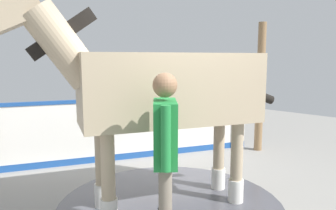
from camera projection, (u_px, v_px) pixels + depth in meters
ground_plane at (183, 198)px, 4.44m from camera, size 16.00×16.00×0.02m
wet_patch at (170, 204)px, 4.25m from camera, size 2.93×2.93×0.00m
barrier_wall at (131, 131)px, 6.11m from camera, size 4.57×2.18×1.17m
roof_post_far at (260, 88)px, 6.57m from camera, size 0.16×0.16×2.61m
horse at (160, 91)px, 3.99m from camera, size 3.37×1.85×2.68m
handler at (165, 148)px, 3.14m from camera, size 0.51×0.53×1.76m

